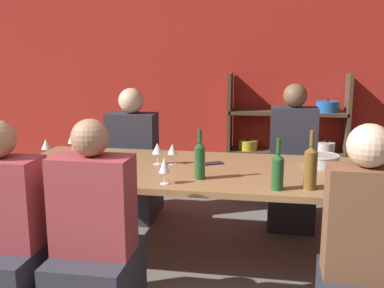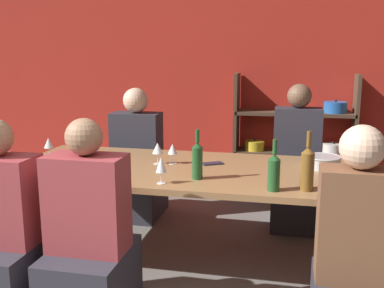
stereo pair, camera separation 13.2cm
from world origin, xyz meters
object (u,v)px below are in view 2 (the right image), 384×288
(mixing_bowl, at_px, (323,161))
(wine_glass_red_b, at_px, (161,165))
(person_near_b, at_px, (90,254))
(person_near_c, at_px, (4,248))
(wine_bottle_dark, at_px, (307,168))
(dining_table, at_px, (189,177))
(wine_glass_empty_a, at_px, (75,138))
(cell_phone, at_px, (213,163))
(shelf_unit, at_px, (294,150))
(person_near_a, at_px, (352,274))
(person_far_b, at_px, (296,176))
(wine_glass_white_a, at_px, (158,149))
(wine_bottle_green, at_px, (274,171))
(wine_glass_red_a, at_px, (172,150))
(wine_glass_red_c, at_px, (49,144))
(wine_bottle_amber, at_px, (197,160))
(person_far_a, at_px, (137,170))
(wine_glass_white_b, at_px, (61,158))

(mixing_bowl, distance_m, wine_glass_red_b, 1.18)
(person_near_b, xyz_separation_m, person_near_c, (-0.52, -0.01, -0.01))
(mixing_bowl, xyz_separation_m, wine_bottle_dark, (-0.13, -0.57, 0.09))
(dining_table, relative_size, mixing_bowl, 10.08)
(wine_glass_red_b, distance_m, wine_glass_empty_a, 1.22)
(cell_phone, bearing_deg, shelf_unit, 70.67)
(shelf_unit, relative_size, person_near_a, 1.09)
(person_far_b, bearing_deg, person_near_b, 57.42)
(shelf_unit, distance_m, wine_glass_white_a, 2.07)
(shelf_unit, distance_m, wine_glass_empty_a, 2.35)
(wine_bottle_green, xyz_separation_m, person_near_b, (-0.97, -0.44, -0.41))
(person_near_c, bearing_deg, dining_table, 44.28)
(wine_glass_white_a, bearing_deg, wine_glass_red_a, 17.89)
(wine_glass_red_c, distance_m, person_near_c, 1.01)
(wine_bottle_dark, xyz_separation_m, person_near_c, (-1.68, -0.50, -0.44))
(shelf_unit, height_order, wine_glass_red_a, shelf_unit)
(dining_table, relative_size, wine_glass_red_c, 15.23)
(mixing_bowl, height_order, person_near_b, person_near_b)
(wine_bottle_green, bearing_deg, wine_glass_red_c, 165.40)
(wine_bottle_amber, bearing_deg, shelf_unit, 73.35)
(wine_glass_white_a, height_order, person_far_a, person_far_a)
(wine_glass_red_a, relative_size, person_near_b, 0.12)
(wine_bottle_dark, relative_size, person_far_a, 0.29)
(wine_bottle_green, height_order, person_near_a, person_near_a)
(person_near_a, height_order, person_near_b, person_near_a)
(dining_table, xyz_separation_m, wine_glass_red_a, (-0.14, 0.09, 0.17))
(dining_table, distance_m, wine_glass_red_a, 0.24)
(person_far_b, bearing_deg, wine_bottle_green, 83.35)
(wine_glass_red_c, xyz_separation_m, cell_phone, (1.23, 0.11, -0.12))
(wine_bottle_green, distance_m, person_near_b, 1.14)
(wine_glass_red_b, relative_size, person_near_a, 0.14)
(person_far_a, bearing_deg, wine_glass_white_a, 118.60)
(shelf_unit, relative_size, wine_bottle_dark, 3.67)
(wine_bottle_green, bearing_deg, wine_glass_empty_a, 154.92)
(wine_bottle_green, relative_size, person_far_b, 0.24)
(person_near_a, relative_size, person_far_a, 0.99)
(person_near_b, relative_size, person_near_c, 1.01)
(wine_glass_white_a, distance_m, wine_glass_white_b, 0.68)
(dining_table, height_order, wine_glass_white_b, wine_glass_white_b)
(wine_bottle_green, bearing_deg, person_far_a, 134.94)
(cell_phone, bearing_deg, person_near_a, -48.29)
(wine_glass_white_a, distance_m, person_far_b, 1.35)
(wine_bottle_amber, distance_m, wine_glass_empty_a, 1.30)
(person_near_a, distance_m, person_near_c, 1.90)
(wine_glass_red_a, xyz_separation_m, wine_glass_empty_a, (-0.89, 0.26, 0.01))
(wine_glass_red_a, bearing_deg, person_near_a, -38.80)
(person_far_a, bearing_deg, person_near_c, 83.46)
(mixing_bowl, bearing_deg, wine_glass_white_a, -173.23)
(person_near_b, xyz_separation_m, person_far_b, (1.12, 1.75, 0.03))
(shelf_unit, height_order, wine_glass_white_b, shelf_unit)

